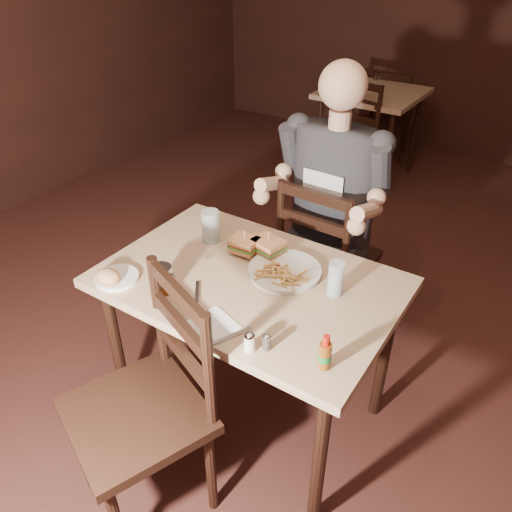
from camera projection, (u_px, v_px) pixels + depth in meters
The scene contains 24 objects.
room_shell at pixel (348, 108), 1.77m from camera, with size 7.00×7.00×7.00m.
main_table at pixel (249, 295), 2.03m from camera, with size 1.16×0.78×0.77m.
bg_table at pixel (372, 101), 4.29m from camera, with size 0.82×0.82×0.77m.
chair_far at pixel (328, 258), 2.63m from camera, with size 0.44×0.48×0.95m, color black, non-canonical shape.
chair_near at pixel (136, 415), 1.77m from camera, with size 0.45×0.50×0.98m, color black, non-canonical shape.
bg_chair_far at pixel (390, 114), 4.82m from camera, with size 0.39×0.43×0.84m, color black, non-canonical shape.
bg_chair_near at pixel (342, 145), 4.02m from camera, with size 0.43×0.47×0.93m, color black, non-canonical shape.
diner at pixel (331, 172), 2.32m from camera, with size 0.57×0.45×0.99m, color #302E33, non-canonical shape.
dinner_plate at pixel (284, 272), 2.00m from camera, with size 0.29×0.29×0.02m, color white.
sandwich_left at pixel (245, 241), 2.09m from camera, with size 0.11×0.09×0.10m, color tan, non-canonical shape.
sandwich_right at pixel (268, 242), 2.08m from camera, with size 0.12×0.10×0.10m, color tan, non-canonical shape.
fries_pile at pixel (279, 275), 1.94m from camera, with size 0.25×0.17×0.04m, color tan, non-canonical shape.
ketchup_dollop at pixel (277, 268), 2.00m from camera, with size 0.04×0.04×0.01m, color maroon.
glass_left at pixel (211, 226), 2.18m from camera, with size 0.08×0.08×0.15m, color silver.
glass_right at pixel (336, 278), 1.86m from camera, with size 0.06×0.06×0.14m, color silver.
hot_sauce at pixel (325, 352), 1.55m from camera, with size 0.04×0.04×0.13m, color brown, non-canonical shape.
salt_shaker at pixel (250, 342), 1.63m from camera, with size 0.04×0.04×0.07m, color white, non-canonical shape.
pepper_shaker at pixel (267, 342), 1.64m from camera, with size 0.03×0.03×0.06m, color #38332D, non-canonical shape.
syrup_dispenser at pixel (162, 279), 1.88m from camera, with size 0.09×0.09×0.11m, color brown, non-canonical shape.
napkin at pixel (213, 325), 1.75m from camera, with size 0.15×0.14×0.00m, color white.
knife at pixel (197, 299), 1.86m from camera, with size 0.01×0.22×0.01m, color silver.
fork at pixel (229, 337), 1.69m from camera, with size 0.01×0.17×0.01m, color silver.
side_plate at pixel (117, 279), 1.97m from camera, with size 0.17×0.17×0.01m, color white.
bread_roll at pixel (108, 277), 1.92m from camera, with size 0.10×0.08×0.06m, color tan.
Camera 1 is at (0.69, -1.66, 1.94)m, focal length 35.00 mm.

